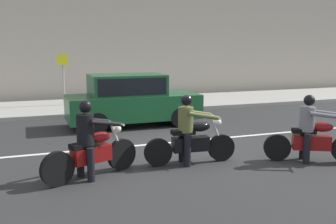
{
  "coord_description": "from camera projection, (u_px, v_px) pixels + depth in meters",
  "views": [
    {
      "loc": [
        -3.75,
        -8.8,
        2.58
      ],
      "look_at": [
        -0.68,
        -0.44,
        1.1
      ],
      "focal_mm": 41.34,
      "sensor_mm": 36.0,
      "label": 1
    }
  ],
  "objects": [
    {
      "name": "motorcycle_with_rider_gray",
      "position": [
        311.0,
        134.0,
        8.78
      ],
      "size": [
        1.94,
        1.12,
        1.54
      ],
      "color": "black",
      "rests_on": "ground_plane"
    },
    {
      "name": "parked_sedan_forest_green",
      "position": [
        131.0,
        100.0,
        12.85
      ],
      "size": [
        4.34,
        1.82,
        1.72
      ],
      "color": "#164C28",
      "rests_on": "ground_plane"
    },
    {
      "name": "street_sign_post",
      "position": [
        63.0,
        74.0,
        16.49
      ],
      "size": [
        0.44,
        0.08,
        2.2
      ],
      "color": "gray",
      "rests_on": "sidewalk_slab"
    },
    {
      "name": "motorcycle_with_rider_black_leather",
      "position": [
        90.0,
        146.0,
        7.69
      ],
      "size": [
        2.03,
        1.02,
        1.58
      ],
      "color": "black",
      "rests_on": "ground_plane"
    },
    {
      "name": "ground_plane",
      "position": [
        187.0,
        150.0,
        9.85
      ],
      "size": [
        80.0,
        80.0,
        0.0
      ],
      "primitive_type": "plane",
      "color": "#282828"
    },
    {
      "name": "lane_marking_stripe",
      "position": [
        180.0,
        142.0,
        10.74
      ],
      "size": [
        18.0,
        0.14,
        0.01
      ],
      "primitive_type": "cube",
      "color": "silver",
      "rests_on": "ground_plane"
    },
    {
      "name": "sidewalk_slab",
      "position": [
        117.0,
        105.0,
        17.24
      ],
      "size": [
        40.0,
        4.4,
        0.14
      ],
      "primitive_type": "cube",
      "color": "#99968E",
      "rests_on": "ground_plane"
    },
    {
      "name": "motorcycle_with_rider_olive",
      "position": [
        190.0,
        136.0,
        8.63
      ],
      "size": [
        2.13,
        0.7,
        1.57
      ],
      "color": "black",
      "rests_on": "ground_plane"
    }
  ]
}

